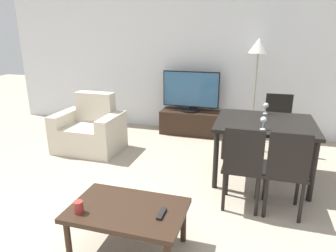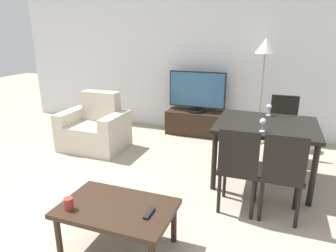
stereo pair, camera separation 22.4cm
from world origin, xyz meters
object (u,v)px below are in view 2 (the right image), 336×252
object	(u,v)px
floor_lamp	(265,54)
dining_chair_near	(239,166)
tv_stand	(196,123)
cup_white_near	(69,204)
dining_table	(266,130)
wine_glass_center	(269,108)
dining_chair_near_right	(282,172)
coffee_table	(117,211)
dining_chair_far	(283,124)
wine_glass_left	(263,122)
remote_primary	(149,213)
armchair	(95,129)
tv	(197,92)

from	to	relation	value
floor_lamp	dining_chair_near	bearing A→B (deg)	-91.31
tv_stand	cup_white_near	world-z (taller)	cup_white_near
dining_table	wine_glass_center	size ratio (longest dim) A/B	7.82
dining_chair_near_right	coffee_table	bearing A→B (deg)	-144.43
dining_chair_far	dining_chair_near_right	xyz separation A→B (m)	(0.00, -1.60, 0.00)
wine_glass_left	coffee_table	bearing A→B (deg)	-126.89
dining_chair_near	cup_white_near	world-z (taller)	dining_chair_near
remote_primary	wine_glass_center	size ratio (longest dim) A/B	1.03
armchair	remote_primary	bearing A→B (deg)	-47.60
dining_chair_far	remote_primary	bearing A→B (deg)	-110.90
dining_chair_near_right	wine_glass_center	distance (m)	1.22
coffee_table	dining_table	distance (m)	2.01
coffee_table	armchair	bearing A→B (deg)	127.48
dining_chair_near_right	cup_white_near	distance (m)	1.90
coffee_table	dining_chair_near	world-z (taller)	dining_chair_near
dining_chair_far	wine_glass_center	size ratio (longest dim) A/B	6.14
dining_chair_far	cup_white_near	bearing A→B (deg)	-120.83
armchair	floor_lamp	bearing A→B (deg)	25.38
remote_primary	armchair	bearing A→B (deg)	132.40
dining_chair_near	tv_stand	bearing A→B (deg)	114.66
floor_lamp	remote_primary	size ratio (longest dim) A/B	11.06
armchair	remote_primary	xyz separation A→B (m)	(1.76, -1.93, 0.11)
tv_stand	dining_table	bearing A→B (deg)	-49.21
dining_table	wine_glass_left	world-z (taller)	wine_glass_left
dining_chair_far	coffee_table	bearing A→B (deg)	-116.65
dining_chair_near_right	cup_white_near	bearing A→B (deg)	-146.26
armchair	dining_chair_far	distance (m)	2.79
armchair	dining_table	world-z (taller)	armchair
remote_primary	wine_glass_left	size ratio (longest dim) A/B	1.03
tv_stand	wine_glass_left	distance (m)	2.19
remote_primary	cup_white_near	distance (m)	0.65
armchair	dining_table	xyz separation A→B (m)	(2.52, -0.23, 0.35)
cup_white_near	remote_primary	bearing A→B (deg)	13.51
tv_stand	coffee_table	world-z (taller)	tv_stand
dining_chair_near	wine_glass_left	xyz separation A→B (m)	(0.17, 0.46, 0.33)
dining_table	wine_glass_center	world-z (taller)	wine_glass_center
tv	wine_glass_left	size ratio (longest dim) A/B	6.70
dining_chair_near	dining_chair_near_right	world-z (taller)	same
dining_chair_far	wine_glass_center	bearing A→B (deg)	-114.22
tv_stand	coffee_table	size ratio (longest dim) A/B	1.11
floor_lamp	wine_glass_center	world-z (taller)	floor_lamp
armchair	floor_lamp	distance (m)	2.86
floor_lamp	armchair	bearing A→B (deg)	-154.62
tv	dining_chair_far	xyz separation A→B (m)	(1.41, -0.60, -0.26)
tv_stand	tv	bearing A→B (deg)	-90.00
dining_table	dining_chair_near	world-z (taller)	dining_chair_near
tv_stand	tv	size ratio (longest dim) A/B	1.05
wine_glass_left	dining_chair_near	bearing A→B (deg)	-110.02
dining_chair_near_right	floor_lamp	world-z (taller)	floor_lamp
wine_glass_left	tv	bearing A→B (deg)	124.19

